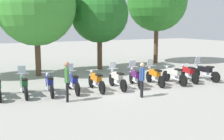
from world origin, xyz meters
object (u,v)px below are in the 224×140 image
(motorcycle_2, at_px, (49,84))
(motorcycle_8, at_px, (174,75))
(motorcycle_1, at_px, (24,85))
(motorcycle_4, at_px, (96,81))
(motorcycle_7, at_px, (155,76))
(tree_1, at_px, (36,6))
(tree_3, at_px, (157,1))
(person_1, at_px, (142,77))
(person_0, at_px, (67,78))
(motorcycle_10, at_px, (205,72))
(motorcycle_6, at_px, (136,77))
(motorcycle_9, at_px, (188,73))
(motorcycle_3, at_px, (73,82))
(motorcycle_5, at_px, (117,79))
(tree_2, at_px, (99,14))

(motorcycle_2, xyz_separation_m, motorcycle_8, (6.86, -0.90, 0.00))
(motorcycle_1, height_order, motorcycle_8, motorcycle_1)
(motorcycle_4, bearing_deg, motorcycle_7, -90.10)
(motorcycle_4, distance_m, tree_1, 6.96)
(motorcycle_1, bearing_deg, tree_3, -58.41)
(motorcycle_2, relative_size, person_1, 1.36)
(person_0, bearing_deg, motorcycle_2, 122.35)
(person_0, bearing_deg, motorcycle_10, 26.28)
(motorcycle_6, height_order, motorcycle_9, motorcycle_6)
(motorcycle_2, height_order, motorcycle_9, same)
(motorcycle_3, height_order, person_0, person_0)
(motorcycle_7, height_order, motorcycle_9, motorcycle_7)
(motorcycle_7, height_order, motorcycle_8, motorcycle_7)
(motorcycle_4, distance_m, person_0, 2.42)
(motorcycle_3, relative_size, tree_1, 0.31)
(motorcycle_5, relative_size, motorcycle_6, 1.02)
(motorcycle_10, bearing_deg, motorcycle_8, 87.94)
(motorcycle_3, xyz_separation_m, motorcycle_9, (6.86, -0.66, -0.01))
(motorcycle_4, distance_m, motorcycle_7, 3.44)
(motorcycle_8, distance_m, tree_3, 9.79)
(tree_2, bearing_deg, person_0, -124.39)
(motorcycle_5, bearing_deg, motorcycle_2, 88.06)
(motorcycle_2, relative_size, motorcycle_7, 1.00)
(tree_1, distance_m, tree_3, 10.54)
(motorcycle_5, bearing_deg, tree_3, -41.61)
(motorcycle_2, height_order, tree_2, tree_2)
(motorcycle_1, xyz_separation_m, motorcycle_3, (2.29, -0.36, 0.00))
(motorcycle_7, bearing_deg, tree_1, 51.29)
(motorcycle_2, bearing_deg, motorcycle_10, -88.17)
(motorcycle_1, bearing_deg, motorcycle_4, -95.51)
(motorcycle_9, height_order, person_0, person_0)
(motorcycle_1, relative_size, motorcycle_7, 1.01)
(motorcycle_1, distance_m, motorcycle_5, 4.63)
(tree_1, bearing_deg, motorcycle_3, -85.24)
(person_1, bearing_deg, motorcycle_2, 167.93)
(person_0, xyz_separation_m, tree_1, (0.39, 6.81, 3.43))
(motorcycle_9, relative_size, tree_1, 0.31)
(motorcycle_9, xyz_separation_m, person_0, (-7.69, -0.89, 0.53))
(person_1, xyz_separation_m, tree_1, (-2.88, 7.66, 3.54))
(motorcycle_7, bearing_deg, motorcycle_9, -83.83)
(motorcycle_4, distance_m, tree_2, 7.75)
(person_1, bearing_deg, motorcycle_5, 117.51)
(motorcycle_3, height_order, motorcycle_10, same)
(motorcycle_7, height_order, person_0, person_0)
(motorcycle_3, distance_m, person_0, 1.83)
(motorcycle_6, xyz_separation_m, tree_1, (-3.87, 5.59, 3.95))
(motorcycle_2, relative_size, tree_3, 0.28)
(motorcycle_6, relative_size, motorcycle_8, 0.98)
(motorcycle_2, height_order, motorcycle_6, motorcycle_6)
(motorcycle_8, height_order, person_1, person_1)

